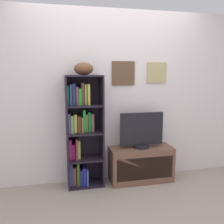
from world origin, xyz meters
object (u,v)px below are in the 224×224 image
tv_stand (141,164)px  television (142,131)px  football (84,69)px  bookshelf (81,132)px

tv_stand → television: 0.48m
tv_stand → television: bearing=90.0°
tv_stand → television: size_ratio=1.45×
football → bookshelf: bearing=142.1°
football → television: size_ratio=0.40×
bookshelf → tv_stand: bookshelf is taller
football → television: (0.78, -0.03, -0.84)m
television → bookshelf: bearing=175.5°
bookshelf → football: bearing=-37.9°
bookshelf → football: size_ratio=6.07×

